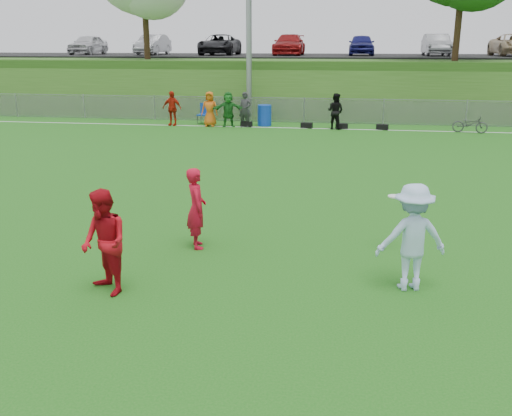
% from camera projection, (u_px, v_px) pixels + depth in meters
% --- Properties ---
extents(ground, '(120.00, 120.00, 0.00)m').
position_uv_depth(ground, '(224.00, 269.00, 10.50)').
color(ground, '#195C13').
rests_on(ground, ground).
extents(sideline_far, '(60.00, 0.10, 0.01)m').
position_uv_depth(sideline_far, '(301.00, 128.00, 27.57)').
color(sideline_far, white).
rests_on(sideline_far, ground).
extents(fence, '(58.00, 0.06, 1.30)m').
position_uv_depth(fence, '(304.00, 110.00, 29.28)').
color(fence, gray).
rests_on(fence, ground).
extents(berm, '(120.00, 18.00, 3.00)m').
position_uv_depth(berm, '(316.00, 80.00, 39.48)').
color(berm, '#2A5517').
rests_on(berm, ground).
extents(parking_lot, '(120.00, 12.00, 0.10)m').
position_uv_depth(parking_lot, '(318.00, 56.00, 40.94)').
color(parking_lot, black).
rests_on(parking_lot, berm).
extents(car_row, '(32.04, 5.18, 1.44)m').
position_uv_depth(car_row, '(301.00, 45.00, 39.95)').
color(car_row, silver).
rests_on(car_row, parking_lot).
extents(spectator_row, '(9.08, 0.93, 1.69)m').
position_uv_depth(spectator_row, '(240.00, 110.00, 27.77)').
color(spectator_row, '#B41D0C').
rests_on(spectator_row, ground).
extents(gear_bags, '(7.14, 0.39, 0.26)m').
position_uv_depth(gear_bags, '(319.00, 126.00, 27.50)').
color(gear_bags, black).
rests_on(gear_bags, ground).
extents(player_red_left, '(0.59, 0.70, 1.65)m').
position_uv_depth(player_red_left, '(196.00, 208.00, 11.42)').
color(player_red_left, red).
rests_on(player_red_left, ground).
extents(player_red_center, '(1.09, 1.07, 1.77)m').
position_uv_depth(player_red_center, '(104.00, 243.00, 9.29)').
color(player_red_center, '#B50C18').
rests_on(player_red_center, ground).
extents(player_blue, '(1.30, 0.92, 1.82)m').
position_uv_depth(player_blue, '(412.00, 237.00, 9.45)').
color(player_blue, '#AFCCF2').
rests_on(player_blue, ground).
extents(frisbee, '(0.26, 0.26, 0.02)m').
position_uv_depth(frisbee, '(395.00, 196.00, 11.25)').
color(frisbee, silver).
rests_on(frisbee, ground).
extents(recycling_bin, '(0.83, 0.83, 1.02)m').
position_uv_depth(recycling_bin, '(264.00, 115.00, 28.28)').
color(recycling_bin, '#1039B2').
rests_on(recycling_bin, ground).
extents(camp_chair, '(0.64, 0.65, 1.02)m').
position_uv_depth(camp_chair, '(204.00, 118.00, 29.00)').
color(camp_chair, '#0E399B').
rests_on(camp_chair, ground).
extents(bicycle, '(1.63, 0.90, 0.81)m').
position_uv_depth(bicycle, '(470.00, 124.00, 26.11)').
color(bicycle, '#323235').
rests_on(bicycle, ground).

